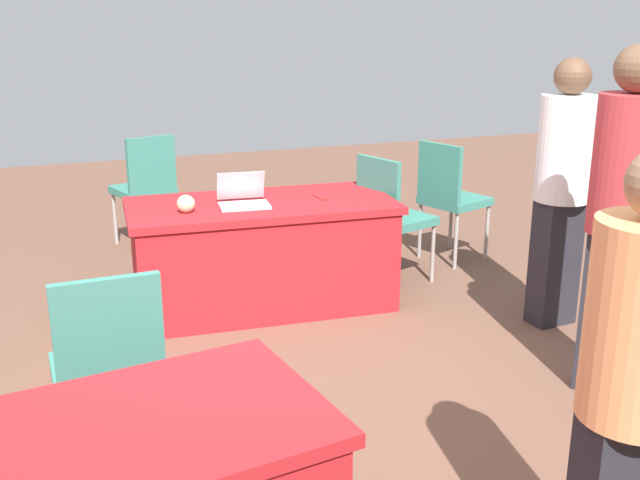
% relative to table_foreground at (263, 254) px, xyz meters
% --- Properties ---
extents(ground_plane, '(14.40, 14.40, 0.00)m').
position_rel_table_foreground_xyz_m(ground_plane, '(0.24, 1.47, -0.37)').
color(ground_plane, brown).
extents(table_foreground, '(1.82, 0.95, 0.73)m').
position_rel_table_foreground_xyz_m(table_foreground, '(0.00, 0.00, 0.00)').
color(table_foreground, '#AD1E23').
rests_on(table_foreground, ground).
extents(chair_tucked_right, '(0.55, 0.55, 0.95)m').
position_rel_table_foreground_xyz_m(chair_tucked_right, '(-0.99, -0.08, 0.18)').
color(chair_tucked_right, '#9E9993').
rests_on(chair_tucked_right, ground).
extents(chair_aisle, '(0.55, 0.55, 0.97)m').
position_rel_table_foreground_xyz_m(chair_aisle, '(0.54, -1.60, 0.19)').
color(chair_aisle, '#9E9993').
rests_on(chair_aisle, ground).
extents(chair_by_pillar, '(0.56, 0.56, 0.97)m').
position_rel_table_foreground_xyz_m(chair_by_pillar, '(-1.66, -0.40, 0.19)').
color(chair_by_pillar, '#9E9993').
rests_on(chair_by_pillar, ground).
extents(chair_back_row, '(0.46, 0.46, 0.97)m').
position_rel_table_foreground_xyz_m(chair_back_row, '(1.17, 1.74, 0.19)').
color(chair_back_row, '#9E9993').
rests_on(chair_back_row, ground).
extents(person_presenter, '(0.37, 0.37, 1.68)m').
position_rel_table_foreground_xyz_m(person_presenter, '(-1.65, 0.96, 0.57)').
color(person_presenter, '#26262D').
rests_on(person_presenter, ground).
extents(person_attendee_standing, '(0.40, 0.40, 1.59)m').
position_rel_table_foreground_xyz_m(person_attendee_standing, '(-0.25, 3.12, 0.52)').
color(person_attendee_standing, '#26262D').
rests_on(person_attendee_standing, ground).
extents(person_organiser, '(0.48, 0.48, 1.80)m').
position_rel_table_foreground_xyz_m(person_organiser, '(-1.35, 1.80, 0.64)').
color(person_organiser, '#26262D').
rests_on(person_organiser, ground).
extents(laptop_silver, '(0.35, 0.32, 0.21)m').
position_rel_table_foreground_xyz_m(laptop_silver, '(0.13, 0.04, 0.40)').
color(laptop_silver, silver).
rests_on(laptop_silver, table_foreground).
extents(yarn_ball, '(0.11, 0.11, 0.11)m').
position_rel_table_foreground_xyz_m(yarn_ball, '(0.52, 0.10, 0.42)').
color(yarn_ball, beige).
rests_on(yarn_ball, table_foreground).
extents(scissors_red, '(0.05, 0.18, 0.01)m').
position_rel_table_foreground_xyz_m(scissors_red, '(-0.41, 0.02, 0.37)').
color(scissors_red, red).
rests_on(scissors_red, table_foreground).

